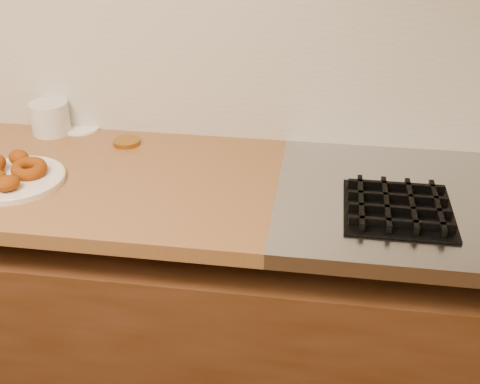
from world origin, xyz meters
The scene contains 8 objects.
base_cabinet centered at (0.00, 1.69, 0.39)m, with size 3.60×0.60×0.77m, color #58301D.
backsplash centered at (0.00, 1.99, 1.20)m, with size 3.60×0.02×0.60m, color #BDB8AB.
donut_plate centered at (-0.18, 1.61, 0.91)m, with size 0.25×0.25×0.01m, color silver.
ring_donut centered at (-0.15, 1.63, 0.93)m, with size 0.09×0.09×0.03m, color #7B2A03.
fried_dough_chunks centered at (-0.22, 1.61, 0.93)m, with size 0.16×0.21×0.05m.
plastic_tub centered at (-0.22, 1.93, 0.95)m, with size 0.12×0.12×0.10m, color silver.
tub_lid centered at (-0.15, 1.97, 0.90)m, with size 0.11×0.11×0.01m, color white.
brass_jar_lid centered at (0.03, 1.88, 0.91)m, with size 0.08×0.08×0.01m, color #A76C24.
Camera 1 is at (0.61, 0.32, 1.66)m, focal length 45.00 mm.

